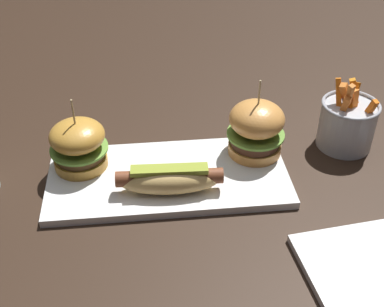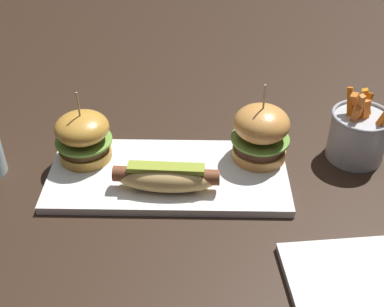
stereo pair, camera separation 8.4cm
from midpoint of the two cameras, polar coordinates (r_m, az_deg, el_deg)
ground_plane at (r=0.87m, az=0.07°, el=-2.91°), size 3.00×3.00×0.00m
platter_main at (r=0.87m, az=0.07°, el=-2.56°), size 0.41×0.19×0.01m
hot_dog at (r=0.82m, az=-0.32°, el=-2.78°), size 0.17×0.06×0.05m
slider_left at (r=0.89m, az=-9.54°, el=1.80°), size 0.10×0.10×0.13m
slider_right at (r=0.89m, az=10.48°, el=2.21°), size 0.10×0.10×0.15m
fries_bucket at (r=0.96m, az=20.65°, el=1.97°), size 0.11×0.11×0.14m
side_plate at (r=0.75m, az=22.73°, el=-15.02°), size 0.23×0.23×0.01m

